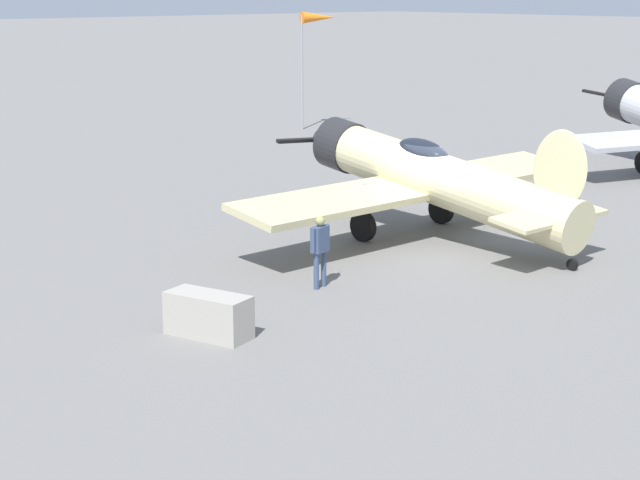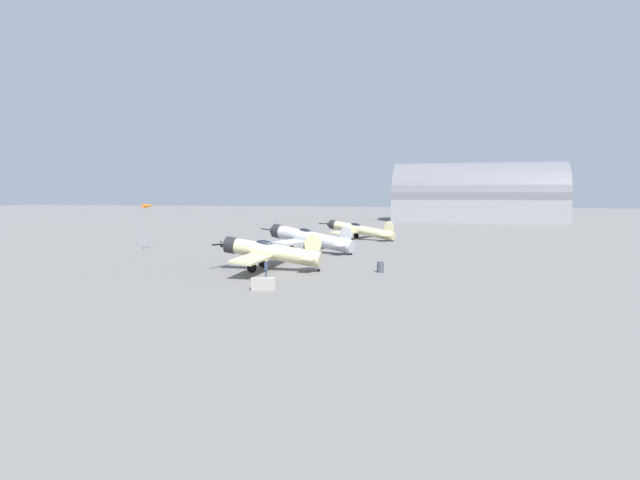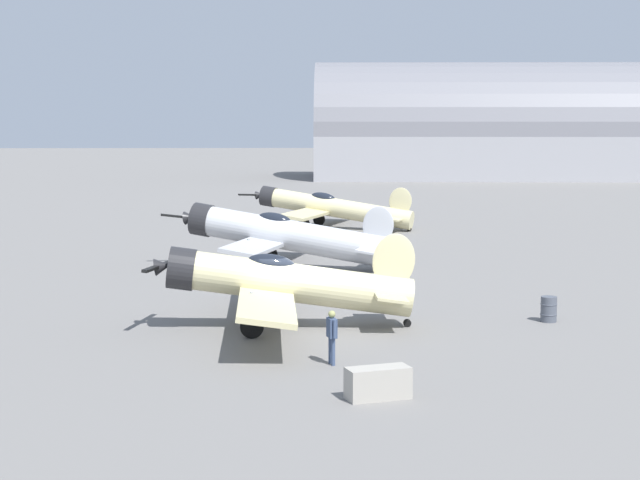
% 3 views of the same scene
% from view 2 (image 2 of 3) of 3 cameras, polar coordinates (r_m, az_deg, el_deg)
% --- Properties ---
extents(ground_plane, '(400.00, 400.00, 0.00)m').
position_cam_2_polar(ground_plane, '(47.72, -4.83, -3.19)').
color(ground_plane, slate).
extents(airplane_foreground, '(9.46, 11.92, 3.42)m').
position_cam_2_polar(airplane_foreground, '(47.66, -5.41, -1.23)').
color(airplane_foreground, beige).
rests_on(airplane_foreground, ground_plane).
extents(airplane_mid_apron, '(11.64, 10.26, 3.25)m').
position_cam_2_polar(airplane_mid_apron, '(61.40, -1.16, 0.22)').
color(airplane_mid_apron, '#B7BABF').
rests_on(airplane_mid_apron, ground_plane).
extents(airplane_far_line, '(11.56, 10.81, 2.91)m').
position_cam_2_polar(airplane_far_line, '(78.20, 4.09, 1.07)').
color(airplane_far_line, beige).
rests_on(airplane_far_line, ground_plane).
extents(ground_crew_mechanic, '(0.33, 0.62, 1.64)m').
position_cam_2_polar(ground_crew_mechanic, '(42.19, -5.67, -2.92)').
color(ground_crew_mechanic, '#384766').
rests_on(ground_crew_mechanic, ground_plane).
extents(equipment_crate, '(1.82, 1.18, 0.85)m').
position_cam_2_polar(equipment_crate, '(38.37, -5.96, -4.59)').
color(equipment_crate, '#9E998E').
rests_on(equipment_crate, ground_plane).
extents(fuel_drum, '(0.61, 0.61, 0.92)m').
position_cam_2_polar(fuel_drum, '(46.58, 6.34, -2.83)').
color(fuel_drum, '#474C56').
rests_on(fuel_drum, ground_plane).
extents(windsock_mast, '(1.04, 1.78, 5.49)m').
position_cam_2_polar(windsock_mast, '(66.70, -17.54, 3.23)').
color(windsock_mast, gray).
rests_on(windsock_mast, ground_plane).
extents(distant_hangar, '(38.82, 19.06, 17.15)m').
position_cam_2_polar(distant_hangar, '(132.40, 16.16, 3.84)').
color(distant_hangar, '#939399').
rests_on(distant_hangar, ground_plane).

